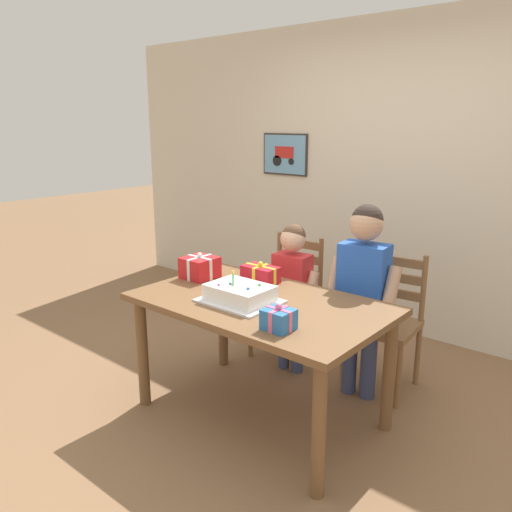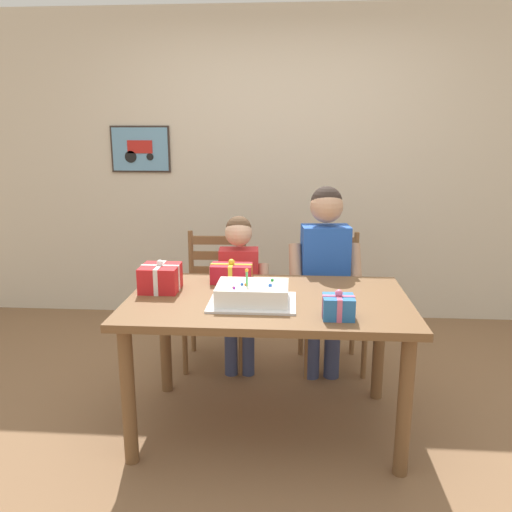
{
  "view_description": "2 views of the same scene",
  "coord_description": "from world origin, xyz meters",
  "px_view_note": "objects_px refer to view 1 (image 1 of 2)",
  "views": [
    {
      "loc": [
        1.79,
        -2.18,
        1.76
      ],
      "look_at": [
        -0.05,
        0.02,
        1.01
      ],
      "focal_mm": 35.96,
      "sensor_mm": 36.0,
      "label": 1
    },
    {
      "loc": [
        0.12,
        -2.56,
        1.6
      ],
      "look_at": [
        -0.07,
        0.05,
        0.97
      ],
      "focal_mm": 35.85,
      "sensor_mm": 36.0,
      "label": 2
    }
  ],
  "objects_px": {
    "birthday_cake": "(240,294)",
    "gift_box_beside_cake": "(261,274)",
    "gift_box_red_large": "(279,319)",
    "child_older": "(363,283)",
    "dining_table": "(260,316)",
    "gift_box_corner_small": "(200,267)",
    "chair_left": "(288,296)",
    "chair_right": "(386,321)",
    "child_younger": "(292,284)"
  },
  "relations": [
    {
      "from": "chair_left",
      "to": "child_younger",
      "type": "relative_size",
      "value": 0.85
    },
    {
      "from": "birthday_cake",
      "to": "child_older",
      "type": "xyz_separation_m",
      "value": [
        0.41,
        0.71,
        -0.02
      ]
    },
    {
      "from": "birthday_cake",
      "to": "chair_left",
      "type": "bearing_deg",
      "value": 109.62
    },
    {
      "from": "chair_right",
      "to": "child_older",
      "type": "distance_m",
      "value": 0.39
    },
    {
      "from": "birthday_cake",
      "to": "gift_box_red_large",
      "type": "relative_size",
      "value": 2.91
    },
    {
      "from": "child_older",
      "to": "child_younger",
      "type": "xyz_separation_m",
      "value": [
        -0.55,
        0.0,
        -0.12
      ]
    },
    {
      "from": "dining_table",
      "to": "chair_right",
      "type": "relative_size",
      "value": 1.61
    },
    {
      "from": "birthday_cake",
      "to": "dining_table",
      "type": "bearing_deg",
      "value": 52.48
    },
    {
      "from": "birthday_cake",
      "to": "gift_box_corner_small",
      "type": "distance_m",
      "value": 0.55
    },
    {
      "from": "gift_box_corner_small",
      "to": "child_older",
      "type": "bearing_deg",
      "value": 29.51
    },
    {
      "from": "birthday_cake",
      "to": "child_older",
      "type": "relative_size",
      "value": 0.34
    },
    {
      "from": "gift_box_beside_cake",
      "to": "gift_box_red_large",
      "type": "bearing_deg",
      "value": -44.02
    },
    {
      "from": "gift_box_corner_small",
      "to": "chair_right",
      "type": "xyz_separation_m",
      "value": [
        1.0,
        0.75,
        -0.36
      ]
    },
    {
      "from": "chair_right",
      "to": "gift_box_red_large",
      "type": "bearing_deg",
      "value": -93.01
    },
    {
      "from": "dining_table",
      "to": "gift_box_beside_cake",
      "type": "xyz_separation_m",
      "value": [
        -0.23,
        0.27,
        0.15
      ]
    },
    {
      "from": "birthday_cake",
      "to": "gift_box_corner_small",
      "type": "relative_size",
      "value": 2.08
    },
    {
      "from": "gift_box_corner_small",
      "to": "chair_right",
      "type": "height_order",
      "value": "gift_box_corner_small"
    },
    {
      "from": "gift_box_red_large",
      "to": "gift_box_beside_cake",
      "type": "distance_m",
      "value": 0.79
    },
    {
      "from": "gift_box_beside_cake",
      "to": "gift_box_corner_small",
      "type": "distance_m",
      "value": 0.41
    },
    {
      "from": "gift_box_red_large",
      "to": "gift_box_corner_small",
      "type": "xyz_separation_m",
      "value": [
        -0.94,
        0.36,
        0.02
      ]
    },
    {
      "from": "gift_box_red_large",
      "to": "child_younger",
      "type": "height_order",
      "value": "child_younger"
    },
    {
      "from": "birthday_cake",
      "to": "gift_box_beside_cake",
      "type": "distance_m",
      "value": 0.4
    },
    {
      "from": "gift_box_beside_cake",
      "to": "chair_left",
      "type": "bearing_deg",
      "value": 107.95
    },
    {
      "from": "chair_right",
      "to": "child_older",
      "type": "xyz_separation_m",
      "value": [
        -0.07,
        -0.22,
        0.31
      ]
    },
    {
      "from": "gift_box_red_large",
      "to": "chair_right",
      "type": "relative_size",
      "value": 0.16
    },
    {
      "from": "dining_table",
      "to": "chair_left",
      "type": "relative_size",
      "value": 1.61
    },
    {
      "from": "birthday_cake",
      "to": "gift_box_beside_cake",
      "type": "relative_size",
      "value": 1.83
    },
    {
      "from": "dining_table",
      "to": "child_older",
      "type": "relative_size",
      "value": 1.15
    },
    {
      "from": "dining_table",
      "to": "child_older",
      "type": "distance_m",
      "value": 0.71
    },
    {
      "from": "dining_table",
      "to": "gift_box_red_large",
      "type": "bearing_deg",
      "value": -38.65
    },
    {
      "from": "gift_box_corner_small",
      "to": "chair_left",
      "type": "xyz_separation_m",
      "value": [
        0.19,
        0.75,
        -0.36
      ]
    },
    {
      "from": "gift_box_red_large",
      "to": "child_older",
      "type": "height_order",
      "value": "child_older"
    },
    {
      "from": "chair_left",
      "to": "chair_right",
      "type": "distance_m",
      "value": 0.81
    },
    {
      "from": "gift_box_corner_small",
      "to": "child_older",
      "type": "relative_size",
      "value": 0.17
    },
    {
      "from": "gift_box_red_large",
      "to": "chair_right",
      "type": "distance_m",
      "value": 1.16
    },
    {
      "from": "chair_left",
      "to": "child_younger",
      "type": "bearing_deg",
      "value": -49.38
    },
    {
      "from": "gift_box_corner_small",
      "to": "chair_left",
      "type": "distance_m",
      "value": 0.85
    },
    {
      "from": "gift_box_red_large",
      "to": "chair_left",
      "type": "bearing_deg",
      "value": 124.03
    },
    {
      "from": "birthday_cake",
      "to": "gift_box_red_large",
      "type": "height_order",
      "value": "birthday_cake"
    },
    {
      "from": "birthday_cake",
      "to": "gift_box_corner_small",
      "type": "xyz_separation_m",
      "value": [
        -0.52,
        0.19,
        0.02
      ]
    },
    {
      "from": "gift_box_red_large",
      "to": "gift_box_corner_small",
      "type": "distance_m",
      "value": 1.01
    },
    {
      "from": "gift_box_beside_cake",
      "to": "child_older",
      "type": "distance_m",
      "value": 0.66
    },
    {
      "from": "gift_box_corner_small",
      "to": "chair_right",
      "type": "distance_m",
      "value": 1.3
    },
    {
      "from": "gift_box_red_large",
      "to": "chair_left",
      "type": "xyz_separation_m",
      "value": [
        -0.75,
        1.11,
        -0.34
      ]
    },
    {
      "from": "chair_right",
      "to": "birthday_cake",
      "type": "bearing_deg",
      "value": -117.01
    },
    {
      "from": "dining_table",
      "to": "gift_box_red_large",
      "type": "xyz_separation_m",
      "value": [
        0.34,
        -0.27,
        0.15
      ]
    },
    {
      "from": "birthday_cake",
      "to": "gift_box_corner_small",
      "type": "bearing_deg",
      "value": 160.28
    },
    {
      "from": "gift_box_beside_cake",
      "to": "chair_right",
      "type": "xyz_separation_m",
      "value": [
        0.63,
        0.56,
        -0.34
      ]
    },
    {
      "from": "gift_box_red_large",
      "to": "child_younger",
      "type": "distance_m",
      "value": 1.06
    },
    {
      "from": "gift_box_beside_cake",
      "to": "child_younger",
      "type": "bearing_deg",
      "value": 88.93
    }
  ]
}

